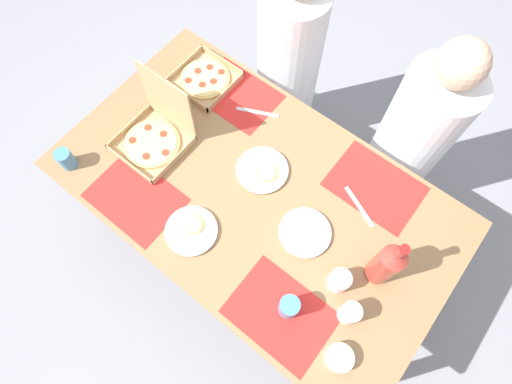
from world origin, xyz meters
The scene contains 21 objects.
ground_plane centered at (0.00, 0.00, 0.00)m, with size 6.00×6.00×0.00m, color gray.
dining_table centered at (0.00, 0.00, 0.64)m, with size 1.60×0.93×0.74m.
placemat_near_left centered at (-0.36, -0.31, 0.74)m, with size 0.36×0.26×0.00m, color red.
placemat_near_right centered at (0.36, -0.31, 0.74)m, with size 0.36×0.26×0.00m, color red.
placemat_far_left centered at (-0.36, 0.31, 0.74)m, with size 0.36×0.26×0.00m, color red.
placemat_far_right centered at (0.36, 0.31, 0.74)m, with size 0.36×0.26×0.00m, color red.
pizza_box_edge_far centered at (-0.52, 0.29, 0.75)m, with size 0.25×0.25×0.04m.
pizza_box_corner_left centered at (-0.47, -0.07, 0.78)m, with size 0.27×0.27×0.30m.
plate_near_left centered at (0.25, -0.02, 0.75)m, with size 0.20×0.20×0.02m.
plate_far_left centered at (-0.09, -0.28, 0.75)m, with size 0.20×0.20×0.03m.
plate_far_right centered at (-0.04, 0.09, 0.75)m, with size 0.21×0.21×0.03m.
soda_bottle centered at (0.55, 0.02, 0.87)m, with size 0.09×0.09×0.32m.
cup_spare centered at (-0.67, -0.37, 0.78)m, with size 0.06×0.06×0.09m, color teal.
cup_red centered at (0.37, -0.29, 0.79)m, with size 0.07×0.07×0.11m, color teal.
cup_dark centered at (0.45, -0.10, 0.78)m, with size 0.08×0.08×0.09m, color silver.
cup_clear_left centered at (0.54, -0.17, 0.79)m, with size 0.07×0.07×0.10m, color silver.
condiment_bowl centered at (0.60, -0.31, 0.76)m, with size 0.10×0.10×0.04m, color white.
fork_by_far_right centered at (0.36, 0.20, 0.74)m, with size 0.19×0.02×0.01m, color #B7B7BC.
fork_by_near_right centered at (-0.23, 0.30, 0.74)m, with size 0.19×0.02×0.01m, color #B7B7BC.
diner_left_seat centered at (-0.36, 0.72, 0.54)m, with size 0.32×0.32×1.19m.
diner_right_seat centered at (0.36, 0.72, 0.53)m, with size 0.32×0.32×1.18m.
Camera 1 is at (0.40, -0.51, 2.24)m, focal length 28.85 mm.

